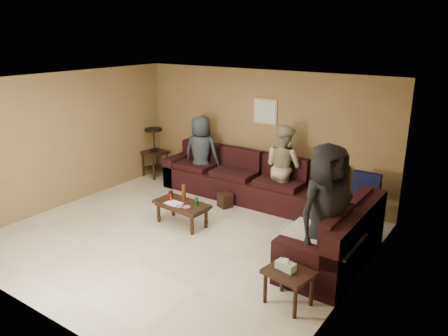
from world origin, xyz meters
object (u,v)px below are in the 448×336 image
at_px(person_left, 201,153).
at_px(person_right, 325,212).
at_px(end_table_left, 155,152).
at_px(side_table_right, 288,275).
at_px(waste_bin, 225,200).
at_px(sectional_sofa, 271,200).
at_px(coffee_table, 182,206).
at_px(person_middle, 283,167).

distance_m(person_left, person_right, 3.86).
relative_size(end_table_left, side_table_right, 1.80).
bearing_deg(end_table_left, waste_bin, -14.32).
distance_m(sectional_sofa, waste_bin, 0.97).
distance_m(coffee_table, person_left, 1.86).
bearing_deg(person_left, side_table_right, 129.40).
bearing_deg(end_table_left, side_table_right, -29.74).
height_order(coffee_table, waste_bin, coffee_table).
bearing_deg(coffee_table, end_table_left, 142.70).
bearing_deg(sectional_sofa, side_table_right, -56.78).
xyz_separation_m(end_table_left, person_right, (4.81, -1.83, 0.35)).
xyz_separation_m(waste_bin, person_left, (-0.98, 0.55, 0.64)).
distance_m(waste_bin, person_right, 2.85).
height_order(person_left, person_right, person_right).
bearing_deg(side_table_right, end_table_left, 150.26).
xyz_separation_m(sectional_sofa, coffee_table, (-1.12, -1.14, 0.02)).
relative_size(sectional_sofa, waste_bin, 17.02).
height_order(coffee_table, end_table_left, end_table_left).
distance_m(sectional_sofa, end_table_left, 3.36).
bearing_deg(person_right, end_table_left, 89.92).
distance_m(sectional_sofa, person_middle, 0.73).
bearing_deg(person_middle, waste_bin, 53.82).
distance_m(coffee_table, person_right, 2.68).
xyz_separation_m(sectional_sofa, waste_bin, (-0.95, -0.07, -0.19)).
distance_m(sectional_sofa, person_right, 2.07).
height_order(waste_bin, person_left, person_left).
bearing_deg(coffee_table, person_left, 116.65).
relative_size(coffee_table, person_middle, 0.63).
distance_m(sectional_sofa, person_left, 2.04).
relative_size(sectional_sofa, end_table_left, 4.17).
bearing_deg(waste_bin, person_middle, 35.45).
xyz_separation_m(sectional_sofa, person_left, (-1.93, 0.48, 0.46)).
xyz_separation_m(coffee_table, person_right, (2.62, -0.16, 0.58)).
relative_size(coffee_table, person_left, 0.64).
height_order(side_table_right, person_left, person_left).
xyz_separation_m(person_left, person_right, (3.43, -1.77, 0.15)).
distance_m(waste_bin, person_middle, 1.27).
bearing_deg(sectional_sofa, coffee_table, -134.39).
bearing_deg(person_left, waste_bin, 138.43).
bearing_deg(end_table_left, person_middle, 0.45).
xyz_separation_m(sectional_sofa, side_table_right, (1.42, -2.18, 0.07)).
bearing_deg(person_middle, end_table_left, 18.82).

